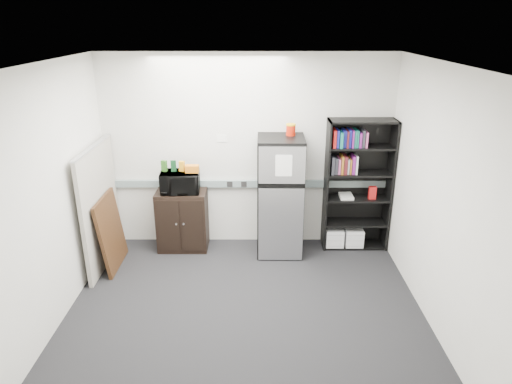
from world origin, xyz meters
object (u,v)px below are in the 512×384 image
at_px(refrigerator, 280,196).
at_px(microwave, 180,182).
at_px(cubicle_partition, 100,207).
at_px(cabinet, 183,220).
at_px(bookshelf, 356,182).

bearing_deg(refrigerator, microwave, 178.20).
distance_m(cubicle_partition, refrigerator, 2.38).
xyz_separation_m(cubicle_partition, cabinet, (0.99, 0.42, -0.38)).
bearing_deg(bookshelf, cubicle_partition, -171.87).
height_order(bookshelf, refrigerator, bookshelf).
relative_size(bookshelf, cabinet, 2.14).
distance_m(bookshelf, cabinet, 2.48).
bearing_deg(bookshelf, refrigerator, -172.15).
xyz_separation_m(cubicle_partition, microwave, (0.99, 0.40, 0.19)).
bearing_deg(cubicle_partition, microwave, 22.35).
distance_m(microwave, refrigerator, 1.38).
height_order(bookshelf, cubicle_partition, bookshelf).
bearing_deg(cubicle_partition, refrigerator, 8.25).
xyz_separation_m(bookshelf, cubicle_partition, (-3.41, -0.49, -0.16)).
xyz_separation_m(bookshelf, microwave, (-2.42, -0.08, 0.03)).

